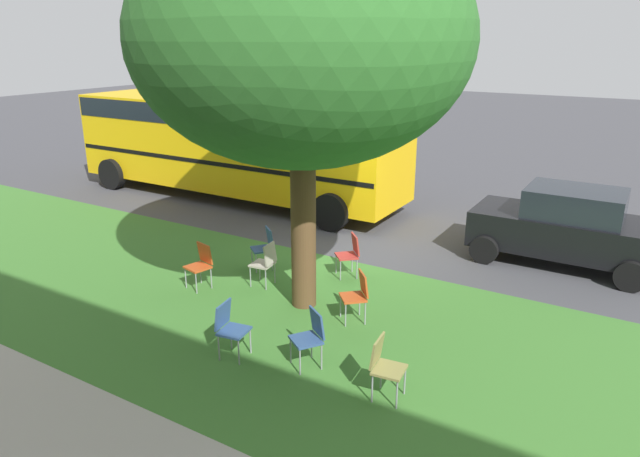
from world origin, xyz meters
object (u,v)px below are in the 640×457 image
(chair_0, at_px, (265,245))
(chair_7, at_px, (350,252))
(chair_2, at_px, (230,325))
(chair_5, at_px, (357,293))
(chair_4, at_px, (201,262))
(school_bus, at_px, (234,139))
(chair_3, at_px, (384,363))
(street_tree, at_px, (302,41))
(chair_1, at_px, (310,334))
(chair_6, at_px, (265,261))
(parked_car, at_px, (566,226))

(chair_0, height_order, chair_7, same)
(chair_2, height_order, chair_5, same)
(chair_4, height_order, school_bus, school_bus)
(chair_3, height_order, chair_5, same)
(street_tree, xyz_separation_m, chair_4, (2.10, 0.40, -4.05))
(chair_1, xyz_separation_m, chair_7, (1.09, -3.25, 0.00))
(chair_3, bearing_deg, chair_5, -53.14)
(street_tree, relative_size, chair_3, 7.49)
(chair_1, bearing_deg, chair_6, -41.28)
(chair_3, relative_size, chair_5, 1.00)
(chair_0, bearing_deg, chair_2, 117.52)
(parked_car, bearing_deg, street_tree, 51.18)
(chair_6, xyz_separation_m, parked_car, (-4.74, -4.24, 0.32))
(street_tree, relative_size, parked_car, 1.78)
(chair_1, xyz_separation_m, chair_3, (-1.26, 0.16, 0.00))
(chair_0, bearing_deg, chair_4, 70.92)
(chair_0, bearing_deg, parked_car, -146.19)
(chair_1, height_order, parked_car, parked_car)
(street_tree, bearing_deg, chair_4, 10.66)
(chair_7, xyz_separation_m, parked_car, (-3.56, -2.97, 0.32))
(chair_2, xyz_separation_m, parked_car, (-3.65, -6.63, 0.32))
(chair_7, distance_m, parked_car, 4.65)
(parked_car, bearing_deg, chair_7, 39.79)
(street_tree, height_order, chair_0, street_tree)
(chair_0, bearing_deg, street_tree, 147.69)
(chair_1, distance_m, chair_6, 3.01)
(chair_0, relative_size, chair_7, 1.00)
(school_bus, bearing_deg, chair_4, 122.96)
(chair_3, bearing_deg, parked_car, -100.78)
(chair_2, height_order, chair_4, same)
(chair_1, height_order, school_bus, school_bus)
(chair_5, relative_size, chair_6, 1.00)
(chair_0, relative_size, chair_1, 1.00)
(chair_1, relative_size, chair_4, 1.00)
(chair_1, bearing_deg, chair_3, 172.59)
(chair_5, bearing_deg, chair_4, 5.90)
(chair_7, relative_size, school_bus, 0.08)
(chair_2, bearing_deg, chair_3, -174.36)
(street_tree, bearing_deg, chair_3, 143.02)
(chair_1, relative_size, chair_7, 1.00)
(parked_car, bearing_deg, chair_2, 61.13)
(street_tree, xyz_separation_m, parked_car, (-3.66, -4.55, -3.73))
(chair_2, distance_m, chair_5, 2.30)
(street_tree, relative_size, chair_5, 7.49)
(chair_6, distance_m, chair_7, 1.73)
(chair_3, distance_m, chair_5, 2.22)
(chair_3, height_order, chair_6, same)
(street_tree, height_order, parked_car, street_tree)
(street_tree, distance_m, chair_1, 4.54)
(chair_4, bearing_deg, street_tree, -169.34)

